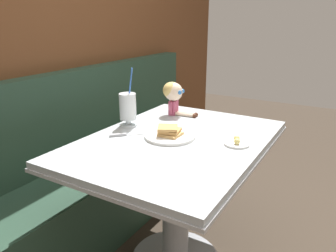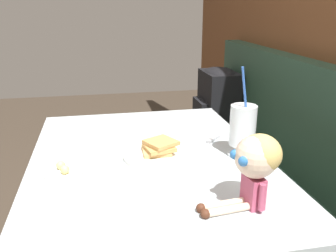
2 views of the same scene
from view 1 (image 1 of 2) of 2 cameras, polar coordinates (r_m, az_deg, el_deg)
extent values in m
cube|color=brown|center=(2.08, -20.61, 14.34)|extent=(4.40, 0.08, 2.40)
cube|color=#233D2D|center=(2.16, -12.80, -12.19)|extent=(2.60, 0.48, 0.45)
cube|color=#233D2D|center=(2.09, -17.59, 1.35)|extent=(2.60, 0.10, 0.55)
cube|color=#B2BCC1|center=(1.62, 1.44, -2.69)|extent=(1.10, 0.80, 0.03)
cube|color=#B7BABF|center=(1.62, 1.44, -3.45)|extent=(1.11, 0.81, 0.02)
cylinder|color=#A5A8AD|center=(1.78, 1.35, -13.53)|extent=(0.14, 0.14, 0.65)
cylinder|color=white|center=(1.63, 0.39, -1.72)|extent=(0.25, 0.25, 0.01)
cube|color=tan|center=(1.61, 0.48, -1.41)|extent=(0.10, 0.10, 0.01)
cube|color=tan|center=(1.61, 0.28, -0.82)|extent=(0.11, 0.11, 0.01)
cube|color=tan|center=(1.61, -0.05, -0.31)|extent=(0.13, 0.13, 0.01)
cylinder|color=silver|center=(1.81, -6.84, 0.16)|extent=(0.10, 0.10, 0.01)
cylinder|color=silver|center=(1.80, -6.87, 0.77)|extent=(0.03, 0.03, 0.03)
cylinder|color=silver|center=(1.78, -6.97, 3.38)|extent=(0.09, 0.09, 0.14)
cylinder|color=#E0DB6B|center=(1.78, -6.96, 3.14)|extent=(0.08, 0.08, 0.12)
cylinder|color=blue|center=(1.77, -6.58, 6.50)|extent=(0.01, 0.04, 0.22)
cylinder|color=white|center=(1.57, 11.77, -3.00)|extent=(0.12, 0.12, 0.01)
sphere|color=#F4E07A|center=(1.54, 11.84, -2.61)|extent=(0.03, 0.03, 0.03)
sphere|color=#F4E07A|center=(1.58, 11.77, -2.10)|extent=(0.03, 0.03, 0.03)
cube|color=silver|center=(1.68, -4.49, -1.31)|extent=(0.12, 0.11, 0.00)
cube|color=#B2B5BA|center=(1.66, -8.64, -1.53)|extent=(0.07, 0.07, 0.01)
cube|color=#B74C6B|center=(2.00, 0.95, 3.21)|extent=(0.07, 0.05, 0.08)
sphere|color=beige|center=(1.98, 0.96, 5.94)|extent=(0.11, 0.11, 0.11)
ellipsoid|color=#D8B766|center=(1.98, 0.64, 6.20)|extent=(0.12, 0.12, 0.10)
sphere|color=#2D6BB2|center=(1.94, 2.03, 5.80)|extent=(0.03, 0.03, 0.03)
sphere|color=#2D6BB2|center=(1.98, 2.51, 6.05)|extent=(0.03, 0.03, 0.03)
cylinder|color=beige|center=(1.97, 2.93, 1.95)|extent=(0.03, 0.12, 0.02)
cylinder|color=beige|center=(1.99, 3.22, 2.16)|extent=(0.03, 0.12, 0.02)
sphere|color=#4C2819|center=(1.95, 4.57, 1.74)|extent=(0.03, 0.03, 0.03)
sphere|color=#4C2819|center=(1.97, 4.85, 1.96)|extent=(0.03, 0.03, 0.03)
cylinder|color=#B74C6B|center=(1.96, 0.48, 3.05)|extent=(0.02, 0.02, 0.07)
cylinder|color=#B74C6B|center=(2.04, 1.40, 3.60)|extent=(0.02, 0.02, 0.07)
camera|label=2|loc=(2.52, 18.20, 16.23)|focal=38.79mm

